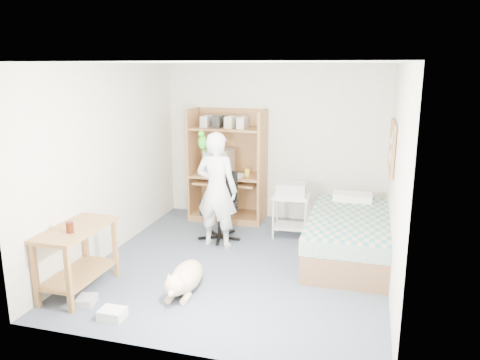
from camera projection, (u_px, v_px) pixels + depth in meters
The scene contains 21 objects.
floor at pixel (241, 264), 5.99m from camera, with size 4.00×4.00×0.00m, color #485062.
wall_back at pixel (274, 143), 7.57m from camera, with size 3.60×0.02×2.50m, color beige.
wall_right at pixel (396, 178), 5.22m from camera, with size 0.02×4.00×2.50m, color beige.
wall_left at pixel (110, 161), 6.17m from camera, with size 0.02×4.00×2.50m, color beige.
ceiling at pixel (241, 63), 5.40m from camera, with size 3.60×4.00×0.02m, color white.
computer_hutch at pixel (228, 170), 7.61m from camera, with size 1.20×0.63×1.80m.
bed at pixel (349, 236), 6.16m from camera, with size 1.02×2.02×0.66m.
side_desk at pixel (77, 249), 5.16m from camera, with size 0.50×1.00×0.75m.
corkboard at pixel (392, 147), 6.03m from camera, with size 0.04×0.94×0.66m.
office_chair at pixel (221, 215), 6.82m from camera, with size 0.55×0.55×0.97m.
person at pixel (217, 190), 6.41m from camera, with size 0.59×0.39×1.62m, color silver.
parrot at pixel (202, 141), 6.32m from camera, with size 0.12×0.21×0.33m.
dog at pixel (185, 278), 5.22m from camera, with size 0.36×1.00×0.37m.
printer_cart at pixel (291, 209), 6.87m from camera, with size 0.54×0.44×0.63m.
printer at pixel (291, 189), 6.80m from camera, with size 0.42×0.32×0.18m, color #AEAEA9.
crt_monitor at pixel (219, 161), 7.62m from camera, with size 0.43×0.45×0.39m.
keyboard at pixel (224, 181), 7.50m from camera, with size 0.45×0.16×0.03m, color beige.
pencil_cup at pixel (247, 172), 7.43m from camera, with size 0.08×0.08×0.12m, color yellow.
drink_glass at pixel (70, 227), 4.93m from camera, with size 0.08×0.08×0.12m, color #3D1309.
floor_box_a at pixel (112, 314), 4.68m from camera, with size 0.25×0.20×0.10m, color silver.
floor_box_b at pixel (86, 300), 4.97m from camera, with size 0.18×0.22×0.08m, color #B4B5AF.
Camera 1 is at (1.49, -5.36, 2.46)m, focal length 35.00 mm.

